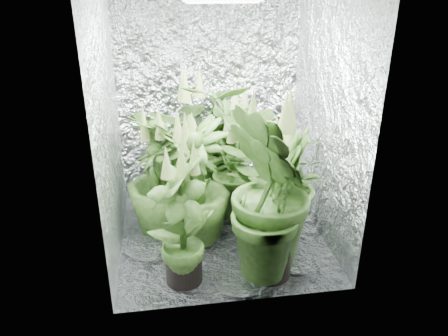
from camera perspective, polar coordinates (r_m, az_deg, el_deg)
name	(u,v)px	position (r m, az deg, el deg)	size (l,w,h in m)	color
ground	(221,234)	(3.61, -0.36, -8.62)	(1.60, 1.60, 0.00)	silver
walls	(221,117)	(3.18, -0.40, 6.69)	(1.62, 1.62, 2.00)	silver
plant_a	(197,140)	(3.88, -3.53, 3.61)	(1.15, 1.15, 1.25)	black
plant_b	(228,150)	(3.87, 0.56, 2.43)	(0.70, 0.70, 1.14)	black
plant_c	(235,168)	(3.68, 1.43, -0.06)	(0.52, 0.52, 0.96)	black
plant_d	(161,176)	(3.44, -8.24, -1.10)	(0.78, 0.78, 1.07)	black
plant_e	(276,183)	(3.36, 6.76, -1.95)	(0.93, 0.93, 1.03)	black
plant_f	(182,221)	(2.88, -5.55, -6.96)	(0.64, 0.64, 1.02)	black
plant_g	(272,195)	(2.88, 6.26, -3.51)	(0.76, 0.76, 1.34)	black
plant_h	(194,185)	(3.31, -3.88, -2.25)	(0.76, 0.76, 1.08)	black
circulation_fan	(280,192)	(3.91, 7.34, -3.16)	(0.19, 0.35, 0.40)	black
plant_label	(281,239)	(3.03, 7.40, -9.19)	(0.05, 0.01, 0.08)	white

